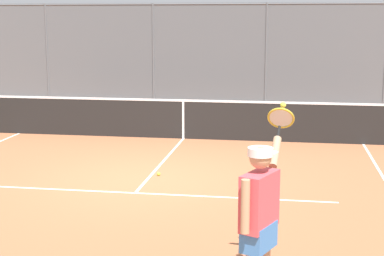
% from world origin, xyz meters
% --- Properties ---
extents(ground_plane, '(60.00, 60.00, 0.00)m').
position_xyz_m(ground_plane, '(0.00, 0.00, 0.00)').
color(ground_plane, '#A8603D').
extents(court_line_markings, '(8.55, 8.48, 0.01)m').
position_xyz_m(court_line_markings, '(0.00, 1.22, 0.00)').
color(court_line_markings, white).
rests_on(court_line_markings, ground).
extents(fence_backdrop, '(20.85, 1.37, 3.36)m').
position_xyz_m(fence_backdrop, '(-0.00, -9.09, 1.42)').
color(fence_backdrop, '#565B60').
rests_on(fence_backdrop, ground).
extents(tennis_net, '(10.98, 0.09, 1.07)m').
position_xyz_m(tennis_net, '(0.00, -3.82, 0.49)').
color(tennis_net, '#2D2D2D').
rests_on(tennis_net, ground).
extents(tennis_player, '(0.52, 1.38, 1.96)m').
position_xyz_m(tennis_player, '(-2.22, 4.56, 0.98)').
color(tennis_player, silver).
rests_on(tennis_player, ground).
extents(tennis_ball_mid_court, '(0.07, 0.07, 0.07)m').
position_xyz_m(tennis_ball_mid_court, '(-0.15, -0.32, 0.03)').
color(tennis_ball_mid_court, '#C1D138').
rests_on(tennis_ball_mid_court, ground).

